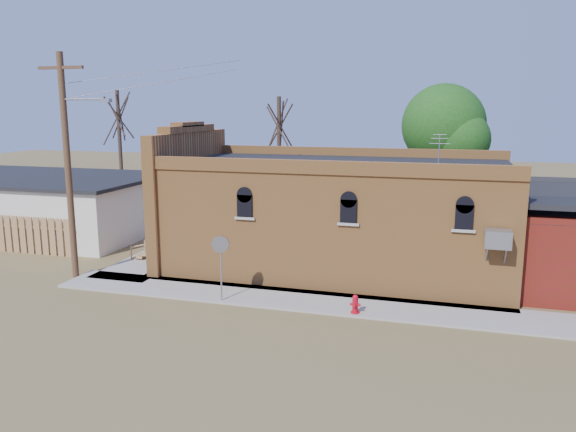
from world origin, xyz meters
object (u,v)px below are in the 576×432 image
(brick_bar, at_px, (331,215))
(trash_barrel, at_px, (171,254))
(fire_hydrant, at_px, (355,304))
(utility_pole, at_px, (69,162))
(stop_sign, at_px, (221,251))

(brick_bar, relative_size, trash_barrel, 21.48)
(brick_bar, height_order, fire_hydrant, brick_bar)
(fire_hydrant, bearing_deg, utility_pole, 171.91)
(trash_barrel, bearing_deg, brick_bar, 12.26)
(stop_sign, height_order, trash_barrel, stop_sign)
(trash_barrel, bearing_deg, stop_sign, -44.14)
(trash_barrel, bearing_deg, fire_hydrant, -23.81)
(brick_bar, bearing_deg, fire_hydrant, -70.01)
(fire_hydrant, distance_m, trash_barrel, 9.75)
(brick_bar, height_order, utility_pole, utility_pole)
(fire_hydrant, relative_size, trash_barrel, 0.85)
(brick_bar, relative_size, fire_hydrant, 25.25)
(fire_hydrant, relative_size, stop_sign, 0.27)
(brick_bar, bearing_deg, utility_pole, -156.31)
(fire_hydrant, bearing_deg, trash_barrel, 153.69)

